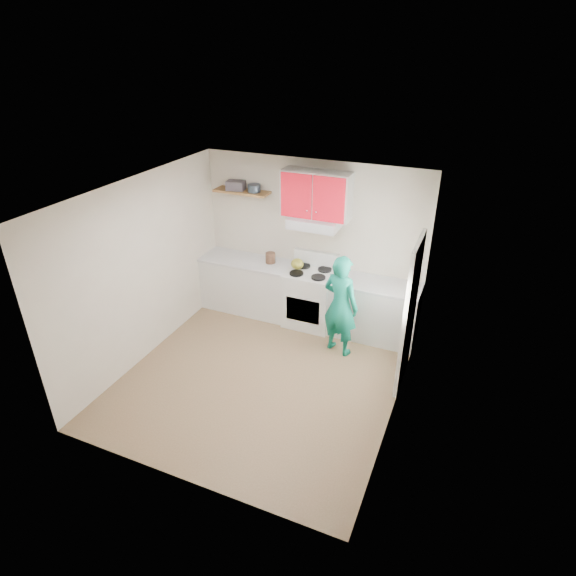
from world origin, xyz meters
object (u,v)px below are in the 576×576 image
at_px(tin, 254,188).
at_px(crock, 270,258).
at_px(stove, 310,298).
at_px(person, 340,305).
at_px(kettle, 297,264).

relative_size(tin, crock, 1.03).
bearing_deg(stove, person, -40.07).
bearing_deg(stove, tin, 170.25).
xyz_separation_m(tin, crock, (0.30, -0.10, -1.10)).
bearing_deg(person, tin, -6.60).
bearing_deg(person, kettle, -16.40).
distance_m(stove, kettle, 0.60).
relative_size(crock, person, 0.12).
distance_m(tin, person, 2.28).
xyz_separation_m(stove, kettle, (-0.24, 0.04, 0.55)).
bearing_deg(crock, stove, -6.19).
relative_size(tin, kettle, 0.98).
distance_m(kettle, crock, 0.49).
bearing_deg(person, crock, -7.75).
xyz_separation_m(stove, tin, (-1.03, 0.18, 1.64)).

